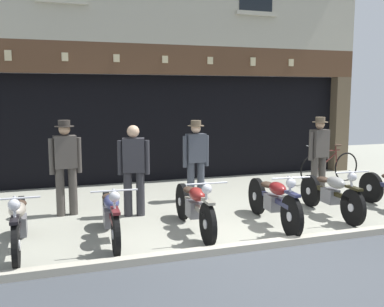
# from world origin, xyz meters

# --- Properties ---
(ground) EXTENTS (22.68, 22.00, 0.18)m
(ground) POSITION_xyz_m (0.00, -0.98, -0.04)
(ground) COLOR gray
(shop_facade) EXTENTS (10.98, 4.42, 6.52)m
(shop_facade) POSITION_xyz_m (0.00, 7.00, 1.75)
(shop_facade) COLOR black
(shop_facade) RESTS_ON ground
(motorcycle_far_left) EXTENTS (0.62, 2.01, 0.90)m
(motorcycle_far_left) POSITION_xyz_m (-3.20, 1.06, 0.41)
(motorcycle_far_left) COLOR black
(motorcycle_far_left) RESTS_ON ground
(motorcycle_left) EXTENTS (0.62, 1.95, 0.89)m
(motorcycle_left) POSITION_xyz_m (-1.94, 1.09, 0.41)
(motorcycle_left) COLOR black
(motorcycle_left) RESTS_ON ground
(motorcycle_center_left) EXTENTS (0.62, 2.02, 0.91)m
(motorcycle_center_left) POSITION_xyz_m (-0.63, 1.11, 0.42)
(motorcycle_center_left) COLOR black
(motorcycle_center_left) RESTS_ON ground
(motorcycle_center) EXTENTS (0.62, 2.03, 0.92)m
(motorcycle_center) POSITION_xyz_m (0.72, 1.01, 0.43)
(motorcycle_center) COLOR black
(motorcycle_center) RESTS_ON ground
(motorcycle_center_right) EXTENTS (0.62, 1.92, 0.91)m
(motorcycle_center_right) POSITION_xyz_m (1.97, 1.18, 0.41)
(motorcycle_center_right) COLOR black
(motorcycle_center_right) RESTS_ON ground
(salesman_left) EXTENTS (0.56, 0.33, 1.70)m
(salesman_left) POSITION_xyz_m (-2.46, 2.76, 0.94)
(salesman_left) COLOR #47423D
(salesman_left) RESTS_ON ground
(shopkeeper_center) EXTENTS (0.55, 0.30, 1.61)m
(shopkeeper_center) POSITION_xyz_m (-1.33, 2.34, 0.89)
(shopkeeper_center) COLOR #2D2D33
(shopkeeper_center) RESTS_ON ground
(salesman_right) EXTENTS (0.56, 0.33, 1.63)m
(salesman_right) POSITION_xyz_m (0.09, 3.07, 0.90)
(salesman_right) COLOR #3D424C
(salesman_right) RESTS_ON ground
(assistant_far_right) EXTENTS (0.55, 0.33, 1.67)m
(assistant_far_right) POSITION_xyz_m (2.73, 2.67, 0.92)
(assistant_far_right) COLOR #47423D
(assistant_far_right) RESTS_ON ground
(advert_board_near) EXTENTS (0.73, 0.03, 0.96)m
(advert_board_near) POSITION_xyz_m (1.64, 5.40, 1.72)
(advert_board_near) COLOR beige
(advert_board_far) EXTENTS (0.64, 0.03, 1.01)m
(advert_board_far) POSITION_xyz_m (2.62, 5.40, 1.72)
(advert_board_far) COLOR silver
(leaning_bicycle) EXTENTS (1.78, 0.50, 0.95)m
(leaning_bicycle) POSITION_xyz_m (3.79, 3.70, 0.38)
(leaning_bicycle) COLOR black
(leaning_bicycle) RESTS_ON ground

